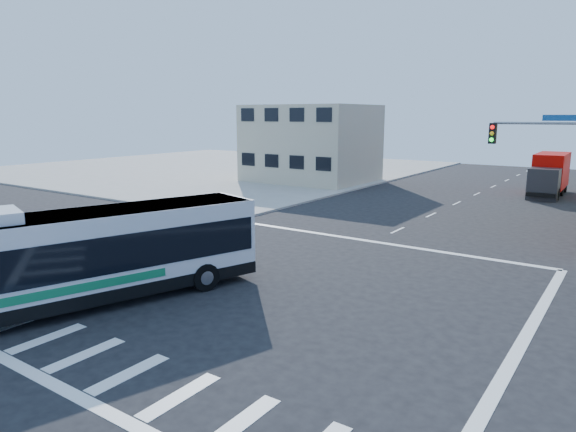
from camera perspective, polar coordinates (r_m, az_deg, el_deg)
The scene contains 6 objects.
ground at distance 21.30m, azimuth -1.75°, elevation -7.97°, with size 120.00×120.00×0.00m, color black.
sidewalk_nw at distance 69.81m, azimuth -7.85°, elevation 5.38°, with size 50.00×50.00×0.15m, color gray.
building_west at distance 54.59m, azimuth 2.58°, elevation 8.03°, with size 12.06×10.06×8.00m.
signal_mast_ne at distance 27.02m, azimuth 28.58°, elevation 5.57°, with size 7.91×1.13×8.07m.
transit_bus at distance 20.38m, azimuth -21.59°, elevation -4.07°, with size 6.75×13.34×3.88m.
box_truck at distance 50.69m, azimuth 27.02°, elevation 4.04°, with size 2.52×8.13×3.64m.
Camera 1 is at (11.98, -16.17, 6.98)m, focal length 32.00 mm.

